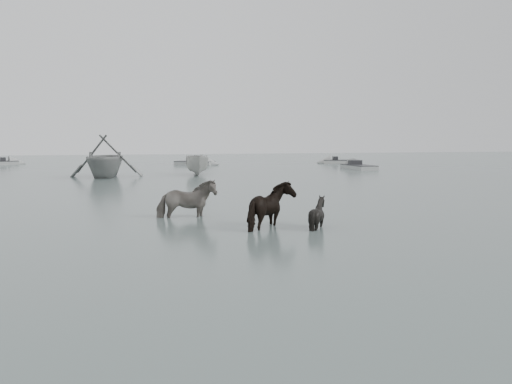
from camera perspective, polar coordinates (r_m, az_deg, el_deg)
The scene contains 9 objects.
ground at distance 15.23m, azimuth -0.47°, elevation -3.89°, with size 140.00×140.00×0.00m, color #52625F.
pony_pinto at distance 16.87m, azimuth -7.98°, elevation -0.09°, with size 0.90×1.98×1.68m, color black.
pony_dark at distance 14.83m, azimuth 1.92°, elevation -0.88°, with size 1.67×1.43×1.68m, color black.
pony_black at distance 15.03m, azimuth 7.05°, elevation -1.60°, with size 1.04×1.16×1.28m, color black.
rowboat_trail at distance 35.75m, azimuth -16.85°, elevation 4.08°, with size 4.99×5.78×3.05m, color gray.
boat_small at distance 36.51m, azimuth -6.73°, elevation 3.25°, with size 1.62×4.30×1.66m, color #AEAEA9.
skiff_port at distance 43.90m, azimuth 11.66°, elevation 3.05°, with size 5.65×1.60×0.75m, color #9C9E9C, non-canonical shape.
skiff_mid at distance 50.28m, azimuth -7.02°, elevation 3.51°, with size 5.37×1.60×0.75m, color #A0A2A0, non-canonical shape.
skiff_star at distance 53.74m, azimuth 9.68°, elevation 3.64°, with size 5.16×1.60×0.75m, color #ACACA8, non-canonical shape.
Camera 1 is at (-3.53, -14.57, 2.66)m, focal length 35.00 mm.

